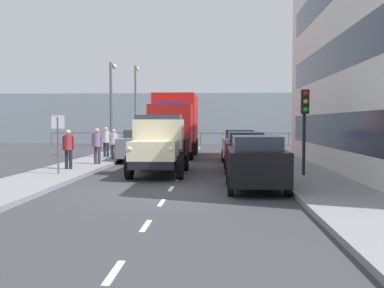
% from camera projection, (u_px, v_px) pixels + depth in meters
% --- Properties ---
extents(ground_plane, '(80.00, 80.00, 0.00)m').
position_uv_depth(ground_plane, '(187.00, 166.00, 22.77)').
color(ground_plane, '#38383D').
extents(sidewalk_left, '(2.52, 41.05, 0.15)m').
position_uv_depth(sidewalk_left, '(288.00, 165.00, 22.50)').
color(sidewalk_left, gray).
rests_on(sidewalk_left, ground_plane).
extents(sidewalk_right, '(2.52, 41.05, 0.15)m').
position_uv_depth(sidewalk_right, '(88.00, 164.00, 23.02)').
color(sidewalk_right, gray).
rests_on(sidewalk_right, ground_plane).
extents(road_centreline_markings, '(0.12, 36.67, 0.01)m').
position_uv_depth(road_centreline_markings, '(186.00, 167.00, 22.24)').
color(road_centreline_markings, silver).
rests_on(road_centreline_markings, ground_plane).
extents(sea_horizon, '(80.00, 0.80, 5.00)m').
position_uv_depth(sea_horizon, '(202.00, 118.00, 46.11)').
color(sea_horizon, '#84939E').
rests_on(sea_horizon, ground_plane).
extents(seawall_railing, '(28.08, 0.08, 1.20)m').
position_uv_depth(seawall_railing, '(201.00, 135.00, 42.60)').
color(seawall_railing, '#4C5156').
rests_on(seawall_railing, ground_plane).
extents(truck_vintage_cream, '(2.17, 5.64, 2.43)m').
position_uv_depth(truck_vintage_cream, '(159.00, 146.00, 18.70)').
color(truck_vintage_cream, black).
rests_on(truck_vintage_cream, ground_plane).
extents(lorry_cargo_red, '(2.58, 8.20, 3.87)m').
position_uv_depth(lorry_cargo_red, '(175.00, 123.00, 28.95)').
color(lorry_cargo_red, red).
rests_on(lorry_cargo_red, ground_plane).
extents(car_black_kerbside_near, '(1.82, 3.90, 1.72)m').
position_uv_depth(car_black_kerbside_near, '(256.00, 162.00, 14.55)').
color(car_black_kerbside_near, black).
rests_on(car_black_kerbside_near, ground_plane).
extents(car_maroon_kerbside_1, '(1.80, 4.00, 1.72)m').
position_uv_depth(car_maroon_kerbside_1, '(245.00, 151.00, 20.16)').
color(car_maroon_kerbside_1, maroon).
rests_on(car_maroon_kerbside_1, ground_plane).
extents(car_white_kerbside_2, '(1.91, 3.90, 1.72)m').
position_uv_depth(car_white_kerbside_2, '(239.00, 145.00, 25.61)').
color(car_white_kerbside_2, white).
rests_on(car_white_kerbside_2, ground_plane).
extents(car_grey_oppositeside_0, '(1.91, 4.61, 1.72)m').
position_uv_depth(car_grey_oppositeside_0, '(141.00, 145.00, 25.40)').
color(car_grey_oppositeside_0, slate).
rests_on(car_grey_oppositeside_0, ground_plane).
extents(car_teal_oppositeside_1, '(1.94, 4.22, 1.72)m').
position_uv_depth(car_teal_oppositeside_1, '(156.00, 140.00, 31.65)').
color(car_teal_oppositeside_1, '#1E6670').
rests_on(car_teal_oppositeside_1, ground_plane).
extents(pedestrian_in_dark_coat, '(0.53, 0.34, 1.67)m').
position_uv_depth(pedestrian_in_dark_coat, '(68.00, 146.00, 19.71)').
color(pedestrian_in_dark_coat, black).
rests_on(pedestrian_in_dark_coat, sidewalk_right).
extents(pedestrian_couple_a, '(0.53, 0.34, 1.70)m').
position_uv_depth(pedestrian_couple_a, '(97.00, 143.00, 22.07)').
color(pedestrian_couple_a, '#383342').
rests_on(pedestrian_couple_a, sidewalk_right).
extents(pedestrian_near_railing, '(0.53, 0.34, 1.62)m').
position_uv_depth(pedestrian_near_railing, '(114.00, 142.00, 24.82)').
color(pedestrian_near_railing, '#4C473D').
rests_on(pedestrian_near_railing, sidewalk_right).
extents(pedestrian_by_lamp, '(0.53, 0.34, 1.71)m').
position_uv_depth(pedestrian_by_lamp, '(106.00, 139.00, 26.45)').
color(pedestrian_by_lamp, black).
rests_on(pedestrian_by_lamp, sidewalk_right).
extents(traffic_light_near, '(0.28, 0.41, 3.20)m').
position_uv_depth(traffic_light_near, '(305.00, 113.00, 17.26)').
color(traffic_light_near, black).
rests_on(traffic_light_near, sidewalk_left).
extents(lamp_post_promenade, '(0.32, 1.14, 5.57)m').
position_uv_depth(lamp_post_promenade, '(112.00, 99.00, 28.00)').
color(lamp_post_promenade, '#59595B').
rests_on(lamp_post_promenade, sidewalk_right).
extents(lamp_post_far, '(0.32, 1.14, 6.47)m').
position_uv_depth(lamp_post_far, '(136.00, 99.00, 37.02)').
color(lamp_post_far, '#59595B').
rests_on(lamp_post_far, sidewalk_right).
extents(street_sign, '(0.50, 0.07, 2.25)m').
position_uv_depth(street_sign, '(58.00, 134.00, 17.79)').
color(street_sign, '#4C4C4C').
rests_on(street_sign, sidewalk_right).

